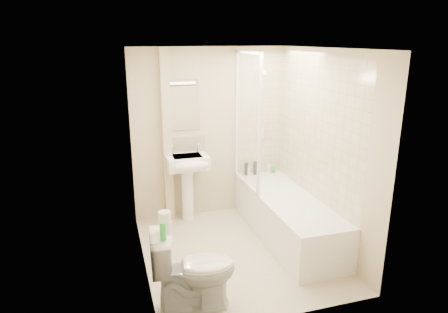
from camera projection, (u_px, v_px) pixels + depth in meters
name	position (u px, v px, depth m)	size (l,w,h in m)	color
floor	(237.00, 252.00, 4.87)	(2.50, 2.50, 0.00)	beige
wall_back	(210.00, 134.00, 5.67)	(2.20, 0.02, 2.40)	beige
wall_left	(139.00, 166.00, 4.22)	(0.02, 2.50, 2.40)	beige
wall_right	(324.00, 150.00, 4.83)	(0.02, 2.50, 2.40)	beige
ceiling	(239.00, 48.00, 4.19)	(2.20, 2.50, 0.02)	white
tile_back	(259.00, 115.00, 5.81)	(0.70, 0.01, 1.75)	beige
tile_right	(316.00, 129.00, 4.95)	(0.01, 2.10, 1.75)	beige
pipe_boxing	(167.00, 138.00, 5.45)	(0.12, 0.12, 2.40)	beige
splashback	(184.00, 147.00, 5.61)	(0.60, 0.01, 0.30)	beige
mirror	(183.00, 109.00, 5.45)	(0.46, 0.01, 0.60)	white
strip_light	(183.00, 81.00, 5.33)	(0.42, 0.07, 0.07)	silver
bathtub	(287.00, 216.00, 5.18)	(0.70, 2.10, 0.55)	white
shower_screen	(247.00, 121.00, 5.30)	(0.04, 0.92, 1.80)	white
shower_fixture	(261.00, 108.00, 5.73)	(0.10, 0.16, 0.99)	white
pedestal_sink	(188.00, 170.00, 5.47)	(0.57, 0.51, 1.09)	white
bottle_black_a	(246.00, 169.00, 5.90)	(0.06, 0.06, 0.19)	black
bottle_white_a	(248.00, 171.00, 5.91)	(0.06, 0.06, 0.13)	white
bottle_black_b	(255.00, 168.00, 5.93)	(0.06, 0.06, 0.20)	black
bottle_blue	(257.00, 169.00, 5.95)	(0.05, 0.05, 0.15)	navy
bottle_white_b	(269.00, 168.00, 6.00)	(0.05, 0.05, 0.14)	white
bottle_green	(273.00, 170.00, 6.03)	(0.06, 0.06, 0.08)	green
toilet	(194.00, 269.00, 3.77)	(0.83, 0.52, 0.80)	white
toilet_roll_lower	(166.00, 227.00, 3.63)	(0.11, 0.11, 0.10)	white
toilet_roll_upper	(165.00, 216.00, 3.62)	(0.12, 0.12, 0.09)	white
green_bottle	(163.00, 232.00, 3.46)	(0.05, 0.05, 0.17)	green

